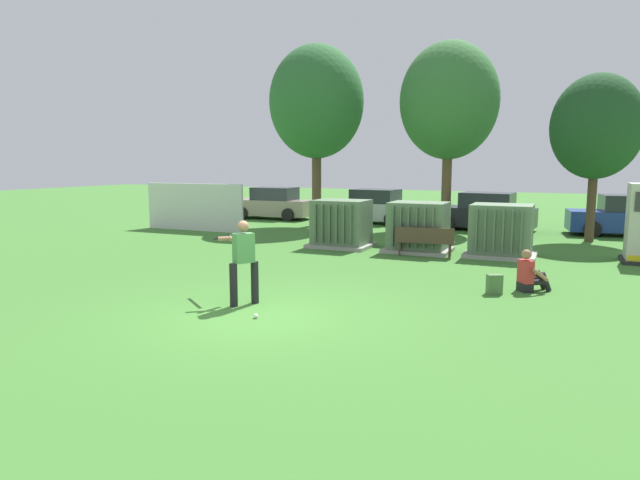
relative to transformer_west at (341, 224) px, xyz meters
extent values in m
plane|color=#3D752D|center=(1.81, -8.74, -0.79)|extent=(96.00, 96.00, 0.00)
cube|color=silver|center=(-7.45, 1.76, 0.21)|extent=(4.80, 0.12, 2.00)
cube|color=#9E9B93|center=(0.00, 0.01, -0.73)|extent=(2.10, 1.70, 0.12)
cube|color=#607A5B|center=(0.00, 0.01, 0.08)|extent=(1.80, 1.40, 1.50)
cube|color=#52684E|center=(-0.64, -0.75, 0.08)|extent=(0.06, 0.12, 1.27)
cube|color=#52684E|center=(-0.38, -0.75, 0.08)|extent=(0.06, 0.12, 1.27)
cube|color=#52684E|center=(-0.13, -0.75, 0.08)|extent=(0.06, 0.12, 1.27)
cube|color=#52684E|center=(0.13, -0.75, 0.08)|extent=(0.06, 0.12, 1.27)
cube|color=#52684E|center=(0.38, -0.75, 0.08)|extent=(0.06, 0.12, 1.27)
cube|color=#52684E|center=(0.64, -0.75, 0.08)|extent=(0.06, 0.12, 1.27)
cube|color=#9E9B93|center=(2.68, 0.06, -0.73)|extent=(2.10, 1.70, 0.12)
cube|color=#607A5B|center=(2.68, 0.06, 0.08)|extent=(1.80, 1.40, 1.50)
cube|color=#52684E|center=(2.04, -0.70, 0.08)|extent=(0.06, 0.12, 1.27)
cube|color=#52684E|center=(2.29, -0.70, 0.08)|extent=(0.06, 0.12, 1.27)
cube|color=#52684E|center=(2.55, -0.70, 0.08)|extent=(0.06, 0.12, 1.27)
cube|color=#52684E|center=(2.80, -0.70, 0.08)|extent=(0.06, 0.12, 1.27)
cube|color=#52684E|center=(3.06, -0.70, 0.08)|extent=(0.06, 0.12, 1.27)
cube|color=#52684E|center=(3.31, -0.70, 0.08)|extent=(0.06, 0.12, 1.27)
cube|color=#9E9B93|center=(5.25, 0.16, -0.73)|extent=(2.10, 1.70, 0.12)
cube|color=#607A5B|center=(5.25, 0.16, 0.08)|extent=(1.80, 1.40, 1.50)
cube|color=#52684E|center=(4.61, -0.60, 0.08)|extent=(0.06, 0.12, 1.27)
cube|color=#52684E|center=(4.86, -0.60, 0.08)|extent=(0.06, 0.12, 1.27)
cube|color=#52684E|center=(5.12, -0.60, 0.08)|extent=(0.06, 0.12, 1.27)
cube|color=#52684E|center=(5.37, -0.60, 0.08)|extent=(0.06, 0.12, 1.27)
cube|color=#52684E|center=(5.63, -0.60, 0.08)|extent=(0.06, 0.12, 1.27)
cube|color=#52684E|center=(5.88, -0.60, 0.08)|extent=(0.06, 0.12, 1.27)
cube|color=#4C3828|center=(3.09, -0.74, -0.34)|extent=(1.83, 0.57, 0.05)
cube|color=#4C3828|center=(3.10, -0.92, -0.09)|extent=(1.80, 0.21, 0.44)
cylinder|color=#4C3828|center=(2.31, -0.68, -0.58)|extent=(0.06, 0.06, 0.42)
cylinder|color=#4C3828|center=(3.84, -0.53, -0.58)|extent=(0.06, 0.06, 0.42)
cylinder|color=#4C3828|center=(2.34, -0.95, -0.58)|extent=(0.06, 0.06, 0.42)
cylinder|color=#4C3828|center=(3.86, -0.81, -0.58)|extent=(0.06, 0.06, 0.42)
cylinder|color=black|center=(0.97, -8.30, -0.35)|extent=(0.16, 0.16, 0.88)
cylinder|color=black|center=(1.23, -7.89, -0.35)|extent=(0.16, 0.16, 0.88)
cube|color=#4C8C4C|center=(1.10, -8.10, 0.39)|extent=(0.42, 0.47, 0.60)
sphere|color=#9E7051|center=(1.10, -8.10, 0.84)|extent=(0.23, 0.23, 0.23)
cylinder|color=#9E7051|center=(0.73, -7.97, 0.55)|extent=(0.48, 0.41, 0.09)
cylinder|color=#9E7051|center=(0.83, -7.82, 0.55)|extent=(0.21, 0.55, 0.09)
cylinder|color=black|center=(0.20, -7.54, 0.48)|extent=(0.75, 0.50, 0.21)
sphere|color=black|center=(0.56, -7.76, 0.55)|extent=(0.08, 0.08, 0.08)
sphere|color=white|center=(1.82, -8.88, -0.74)|extent=(0.09, 0.09, 0.09)
cube|color=black|center=(6.28, -4.50, -0.69)|extent=(0.39, 0.42, 0.20)
cube|color=red|center=(6.28, -4.50, -0.33)|extent=(0.39, 0.42, 0.52)
sphere|color=#9E7051|center=(6.28, -4.50, 0.06)|extent=(0.22, 0.22, 0.22)
cylinder|color=black|center=(6.40, -4.29, -0.57)|extent=(0.44, 0.36, 0.13)
cylinder|color=black|center=(6.59, -4.16, -0.56)|extent=(0.31, 0.27, 0.46)
cylinder|color=black|center=(6.52, -4.45, -0.57)|extent=(0.44, 0.36, 0.13)
cylinder|color=black|center=(6.70, -4.32, -0.56)|extent=(0.31, 0.27, 0.46)
cylinder|color=#9E7051|center=(6.32, -4.18, -0.37)|extent=(0.39, 0.30, 0.32)
cylinder|color=#9E7051|center=(6.59, -4.56, -0.37)|extent=(0.39, 0.30, 0.32)
cube|color=#4C723F|center=(5.67, -5.05, -0.57)|extent=(0.38, 0.33, 0.44)
cube|color=#3D5B33|center=(5.61, -4.93, -0.63)|extent=(0.23, 0.16, 0.22)
cylinder|color=brown|center=(-3.44, 5.55, 0.93)|extent=(0.42, 0.42, 3.44)
ellipsoid|color=#2D6633|center=(-3.44, 5.55, 4.79)|extent=(4.23, 4.23, 5.03)
cylinder|color=brown|center=(2.24, 6.63, 0.90)|extent=(0.42, 0.42, 3.38)
ellipsoid|color=#387038|center=(2.24, 6.63, 4.70)|extent=(4.16, 4.16, 4.95)
cylinder|color=#4C3828|center=(7.87, 4.95, 0.50)|extent=(0.32, 0.32, 2.57)
ellipsoid|color=#1E4723|center=(7.87, 4.95, 3.38)|extent=(3.17, 3.17, 3.76)
cube|color=gray|center=(-6.84, 7.51, -0.21)|extent=(4.25, 1.83, 0.80)
cube|color=#262B33|center=(-6.69, 7.51, 0.51)|extent=(2.15, 1.63, 0.64)
cylinder|color=black|center=(-8.11, 6.62, -0.47)|extent=(0.65, 0.24, 0.64)
cylinder|color=black|center=(-8.17, 8.32, -0.47)|extent=(0.65, 0.24, 0.64)
cylinder|color=black|center=(-5.51, 6.70, -0.47)|extent=(0.65, 0.24, 0.64)
cylinder|color=black|center=(-5.56, 8.40, -0.47)|extent=(0.65, 0.24, 0.64)
cube|color=#B2B2B7|center=(-1.46, 7.68, -0.21)|extent=(4.34, 2.07, 0.80)
cube|color=#262B33|center=(-1.31, 7.66, 0.51)|extent=(2.23, 1.74, 0.64)
cylinder|color=black|center=(-2.83, 6.95, -0.47)|extent=(0.66, 0.28, 0.64)
cylinder|color=black|center=(-2.68, 8.64, -0.47)|extent=(0.66, 0.28, 0.64)
cylinder|color=black|center=(-0.24, 6.71, -0.47)|extent=(0.66, 0.28, 0.64)
cylinder|color=black|center=(-0.08, 8.41, -0.47)|extent=(0.66, 0.28, 0.64)
cube|color=black|center=(3.81, 6.86, -0.21)|extent=(4.35, 2.10, 0.80)
cube|color=#262B33|center=(3.95, 6.84, 0.51)|extent=(2.24, 1.76, 0.64)
cylinder|color=black|center=(2.43, 6.14, -0.47)|extent=(0.66, 0.28, 0.64)
cylinder|color=black|center=(2.59, 7.83, -0.47)|extent=(0.66, 0.28, 0.64)
cylinder|color=black|center=(5.02, 5.88, -0.47)|extent=(0.66, 0.28, 0.64)
cylinder|color=black|center=(5.18, 7.57, -0.47)|extent=(0.66, 0.28, 0.64)
cube|color=navy|center=(9.20, 7.27, -0.21)|extent=(4.39, 2.25, 0.80)
cube|color=#262B33|center=(9.35, 7.29, 0.51)|extent=(2.29, 1.83, 0.64)
cylinder|color=black|center=(8.02, 6.26, -0.47)|extent=(0.66, 0.30, 0.64)
cylinder|color=black|center=(7.79, 7.94, -0.47)|extent=(0.66, 0.30, 0.64)
camera|label=1|loc=(7.02, -17.60, 2.12)|focal=31.12mm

